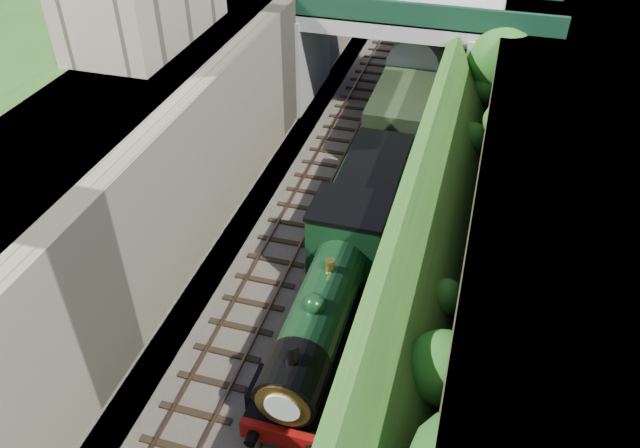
# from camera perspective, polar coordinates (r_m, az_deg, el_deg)

# --- Properties ---
(trackbed) EXTENTS (10.00, 90.00, 0.20)m
(trackbed) POSITION_cam_1_polar(r_m,az_deg,el_deg) (34.92, 5.39, 7.84)
(trackbed) COLOR #473F38
(trackbed) RESTS_ON ground
(retaining_wall) EXTENTS (1.00, 90.00, 7.00)m
(retaining_wall) POSITION_cam_1_polar(r_m,az_deg,el_deg) (34.66, -3.47, 14.01)
(retaining_wall) COLOR #756B56
(retaining_wall) RESTS_ON ground
(street_plateau_left) EXTENTS (6.00, 90.00, 7.00)m
(street_plateau_left) POSITION_cam_1_polar(r_m,az_deg,el_deg) (35.90, -8.93, 14.49)
(street_plateau_left) COLOR #262628
(street_plateau_left) RESTS_ON ground
(street_plateau_right) EXTENTS (8.00, 90.00, 6.25)m
(street_plateau_right) POSITION_cam_1_polar(r_m,az_deg,el_deg) (33.38, 22.08, 9.57)
(street_plateau_right) COLOR #262628
(street_plateau_right) RESTS_ON ground
(embankment_slope) EXTENTS (4.72, 90.00, 6.44)m
(embankment_slope) POSITION_cam_1_polar(r_m,az_deg,el_deg) (29.60, 13.72, 7.13)
(embankment_slope) COLOR #1E4714
(embankment_slope) RESTS_ON ground
(track_left) EXTENTS (2.50, 90.00, 0.20)m
(track_left) POSITION_cam_1_polar(r_m,az_deg,el_deg) (35.20, 2.18, 8.53)
(track_left) COLOR black
(track_left) RESTS_ON trackbed
(track_right) EXTENTS (2.50, 90.00, 0.20)m
(track_right) POSITION_cam_1_polar(r_m,az_deg,el_deg) (34.69, 7.36, 7.75)
(track_right) COLOR black
(track_right) RESTS_ON trackbed
(road_bridge) EXTENTS (16.00, 6.40, 7.25)m
(road_bridge) POSITION_cam_1_polar(r_m,az_deg,el_deg) (36.66, 8.59, 15.99)
(road_bridge) COLOR gray
(road_bridge) RESTS_ON ground
(tree) EXTENTS (3.60, 3.80, 6.60)m
(tree) POSITION_cam_1_polar(r_m,az_deg,el_deg) (33.96, 16.53, 14.14)
(tree) COLOR black
(tree) RESTS_ON ground
(locomotive) EXTENTS (3.10, 10.22, 3.83)m
(locomotive) POSITION_cam_1_polar(r_m,az_deg,el_deg) (21.96, 0.73, -7.16)
(locomotive) COLOR black
(locomotive) RESTS_ON trackbed
(tender) EXTENTS (2.70, 6.00, 3.05)m
(tender) POSITION_cam_1_polar(r_m,az_deg,el_deg) (27.68, 4.82, 2.83)
(tender) COLOR black
(tender) RESTS_ON trackbed
(coach_front) EXTENTS (2.90, 18.00, 3.70)m
(coach_front) POSITION_cam_1_polar(r_m,az_deg,el_deg) (38.42, 8.97, 13.71)
(coach_front) COLOR black
(coach_front) RESTS_ON trackbed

